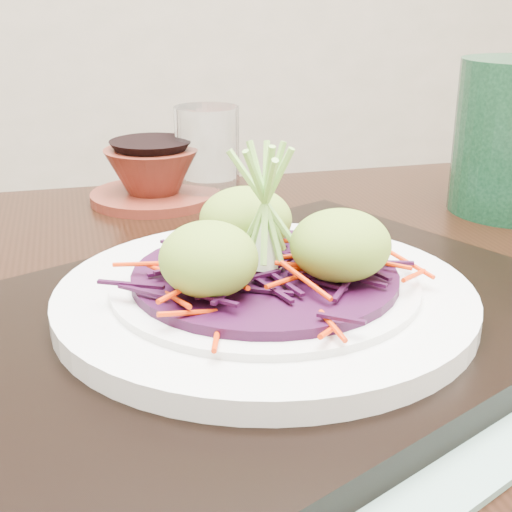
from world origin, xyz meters
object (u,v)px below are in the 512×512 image
object	(u,v)px
serving_tray	(265,321)
terracotta_bowl_set	(153,178)
dining_table	(282,395)
white_plate	(265,295)
water_glass	(207,153)

from	to	relation	value
serving_tray	terracotta_bowl_set	distance (m)	0.35
dining_table	white_plate	distance (m)	0.14
dining_table	water_glass	bearing A→B (deg)	90.67
white_plate	terracotta_bowl_set	world-z (taller)	terracotta_bowl_set
dining_table	terracotta_bowl_set	size ratio (longest dim) A/B	7.31
serving_tray	water_glass	size ratio (longest dim) A/B	4.18
serving_tray	white_plate	distance (m)	0.02
serving_tray	terracotta_bowl_set	xyz separation A→B (m)	(-0.02, 0.35, 0.01)
serving_tray	terracotta_bowl_set	size ratio (longest dim) A/B	2.78
terracotta_bowl_set	water_glass	bearing A→B (deg)	-1.97
white_plate	water_glass	world-z (taller)	water_glass
white_plate	terracotta_bowl_set	distance (m)	0.35
white_plate	water_glass	distance (m)	0.35
serving_tray	water_glass	bearing A→B (deg)	60.38
serving_tray	water_glass	distance (m)	0.35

